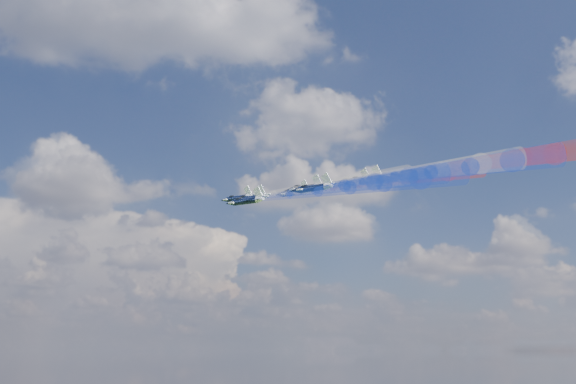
{
  "coord_description": "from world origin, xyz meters",
  "views": [
    {
      "loc": [
        -4.48,
        -155.7,
        117.37
      ],
      "look_at": [
        12.06,
        -0.95,
        154.32
      ],
      "focal_mm": 41.87,
      "sensor_mm": 36.0,
      "label": 1
    }
  ],
  "objects": [
    {
      "name": "jet_inner_left",
      "position": [
        2.94,
        -2.01,
        152.25
      ],
      "size": [
        16.48,
        16.86,
        7.26
      ],
      "primitive_type": null,
      "rotation": [
        0.08,
        -0.3,
        0.64
      ],
      "color": "black"
    },
    {
      "name": "jet_rear_left",
      "position": [
        15.26,
        -19.69,
        150.8
      ],
      "size": [
        16.48,
        16.86,
        7.26
      ],
      "primitive_type": null,
      "rotation": [
        0.08,
        -0.3,
        0.64
      ],
      "color": "black"
    },
    {
      "name": "trail_lead",
      "position": [
        18.52,
        -11.34,
        153.25
      ],
      "size": [
        33.21,
        40.99,
        8.86
      ],
      "primitive_type": null,
      "rotation": [
        0.08,
        -0.3,
        0.64
      ],
      "color": "white"
    },
    {
      "name": "jet_inner_right",
      "position": [
        14.52,
        8.97,
        156.56
      ],
      "size": [
        16.48,
        16.86,
        7.26
      ],
      "primitive_type": null,
      "rotation": [
        0.08,
        -0.3,
        0.64
      ],
      "color": "black"
    },
    {
      "name": "trail_outer_right",
      "position": [
        46.82,
        -19.19,
        156.52
      ],
      "size": [
        33.21,
        40.99,
        8.86
      ],
      "primitive_type": null,
      "rotation": [
        0.08,
        -0.3,
        0.64
      ],
      "color": "red"
    },
    {
      "name": "trail_inner_left",
      "position": [
        20.97,
        -25.27,
        150.08
      ],
      "size": [
        33.21,
        40.99,
        8.86
      ],
      "primitive_type": null,
      "rotation": [
        0.08,
        -0.3,
        0.64
      ],
      "color": "blue"
    },
    {
      "name": "jet_outer_left",
      "position": [
        1.45,
        -14.66,
        148.8
      ],
      "size": [
        16.48,
        16.86,
        7.26
      ],
      "primitive_type": null,
      "rotation": [
        0.08,
        -0.3,
        0.64
      ],
      "color": "black"
    },
    {
      "name": "trail_rear_right",
      "position": [
        46.52,
        -32.25,
        153.59
      ],
      "size": [
        33.21,
        40.99,
        8.86
      ],
      "primitive_type": null,
      "rotation": [
        0.08,
        -0.3,
        0.64
      ],
      "color": "red"
    },
    {
      "name": "trail_outer_left",
      "position": [
        19.47,
        -37.93,
        146.63
      ],
      "size": [
        33.21,
        40.99,
        8.86
      ],
      "primitive_type": null,
      "rotation": [
        0.08,
        -0.3,
        0.64
      ],
      "color": "blue"
    },
    {
      "name": "jet_lead",
      "position": [
        0.49,
        11.92,
        155.42
      ],
      "size": [
        16.48,
        16.86,
        7.26
      ],
      "primitive_type": null,
      "rotation": [
        0.08,
        -0.3,
        0.64
      ],
      "color": "black"
    },
    {
      "name": "jet_outer_right",
      "position": [
        28.8,
        4.08,
        158.69
      ],
      "size": [
        16.48,
        16.86,
        7.26
      ],
      "primitive_type": null,
      "rotation": [
        0.08,
        -0.3,
        0.64
      ],
      "color": "black"
    },
    {
      "name": "trail_center_third",
      "position": [
        33.24,
        -29.89,
        151.81
      ],
      "size": [
        33.21,
        40.99,
        8.86
      ],
      "primitive_type": null,
      "rotation": [
        0.08,
        -0.3,
        0.64
      ],
      "color": "white"
    },
    {
      "name": "trail_inner_right",
      "position": [
        32.55,
        -14.29,
        154.39
      ],
      "size": [
        33.21,
        40.99,
        8.86
      ],
      "primitive_type": null,
      "rotation": [
        0.08,
        -0.3,
        0.64
      ],
      "color": "red"
    },
    {
      "name": "jet_rear_right",
      "position": [
        28.5,
        -8.99,
        155.76
      ],
      "size": [
        16.48,
        16.86,
        7.26
      ],
      "primitive_type": null,
      "rotation": [
        0.08,
        -0.3,
        0.64
      ],
      "color": "black"
    },
    {
      "name": "trail_rear_left",
      "position": [
        33.28,
        -42.95,
        148.63
      ],
      "size": [
        33.21,
        40.99,
        8.86
      ],
      "primitive_type": null,
      "rotation": [
        0.08,
        -0.3,
        0.64
      ],
      "color": "blue"
    },
    {
      "name": "jet_center_third",
      "position": [
        15.21,
        -6.63,
        153.97
      ],
      "size": [
        16.48,
        16.86,
        7.26
      ],
      "primitive_type": null,
      "rotation": [
        0.08,
        -0.3,
        0.64
      ],
      "color": "black"
    }
  ]
}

